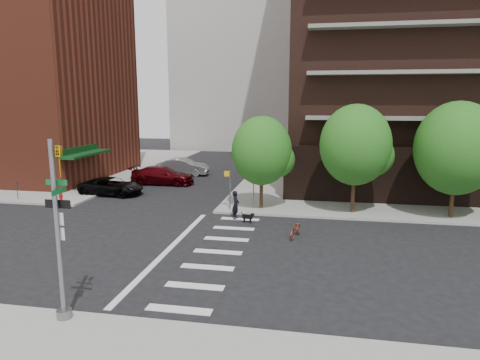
# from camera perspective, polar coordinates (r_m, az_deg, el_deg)

# --- Properties ---
(ground) EXTENTS (120.00, 120.00, 0.00)m
(ground) POSITION_cam_1_polar(r_m,az_deg,el_deg) (22.16, -10.63, -8.93)
(ground) COLOR black
(ground) RESTS_ON ground
(sidewalk_ne) EXTENTS (39.00, 33.00, 0.15)m
(sidewalk_ne) POSITION_cam_1_polar(r_m,az_deg,el_deg) (45.40, 26.67, 0.24)
(sidewalk_ne) COLOR gray
(sidewalk_ne) RESTS_ON ground
(sidewalk_nw) EXTENTS (31.00, 33.00, 0.15)m
(sidewalk_nw) POSITION_cam_1_polar(r_m,az_deg,el_deg) (54.16, -26.17, 1.78)
(sidewalk_nw) COLOR gray
(sidewalk_nw) RESTS_ON ground
(crosswalk) EXTENTS (3.85, 13.00, 0.01)m
(crosswalk) POSITION_cam_1_polar(r_m,az_deg,el_deg) (21.49, -5.05, -9.39)
(crosswalk) COLOR silver
(crosswalk) RESTS_ON ground
(midrise_nw) EXTENTS (21.40, 15.50, 20.00)m
(midrise_nw) POSITION_cam_1_polar(r_m,az_deg,el_deg) (47.87, -28.67, 12.69)
(midrise_nw) COLOR maroon
(midrise_nw) RESTS_ON sidewalk_nw
(tree_a) EXTENTS (4.00, 4.00, 5.90)m
(tree_a) POSITION_cam_1_polar(r_m,az_deg,el_deg) (28.38, 2.91, 3.91)
(tree_a) COLOR #301E11
(tree_a) RESTS_ON sidewalk_ne
(tree_b) EXTENTS (4.50, 4.50, 6.65)m
(tree_b) POSITION_cam_1_polar(r_m,az_deg,el_deg) (28.18, 15.14, 4.54)
(tree_b) COLOR #301E11
(tree_b) RESTS_ON sidewalk_ne
(tree_c) EXTENTS (5.00, 5.00, 6.80)m
(tree_c) POSITION_cam_1_polar(r_m,az_deg,el_deg) (29.30, 26.92, 3.78)
(tree_c) COLOR #301E11
(tree_c) RESTS_ON sidewalk_ne
(traffic_signal) EXTENTS (0.90, 0.75, 6.00)m
(traffic_signal) POSITION_cam_1_polar(r_m,az_deg,el_deg) (15.20, -22.90, -8.03)
(traffic_signal) COLOR slate
(traffic_signal) RESTS_ON sidewalk_s
(pedestrian_signal) EXTENTS (2.18, 0.67, 2.60)m
(pedestrian_signal) POSITION_cam_1_polar(r_m,az_deg,el_deg) (28.43, -0.65, -0.54)
(pedestrian_signal) COLOR slate
(pedestrian_signal) RESTS_ON sidewalk_ne
(fire_hydrant) EXTENTS (0.24, 0.24, 0.73)m
(fire_hydrant) POSITION_cam_1_polar(r_m,az_deg,el_deg) (33.46, -22.79, -1.96)
(fire_hydrant) COLOR #A50C0C
(fire_hydrant) RESTS_ON sidewalk_nw
(parking_meter) EXTENTS (0.10, 0.08, 1.32)m
(parking_meter) POSITION_cam_1_polar(r_m,az_deg,el_deg) (35.41, -27.58, -1.01)
(parking_meter) COLOR black
(parking_meter) RESTS_ON sidewalk_nw
(parked_car_black) EXTENTS (2.51, 5.08, 1.39)m
(parked_car_black) POSITION_cam_1_polar(r_m,az_deg,el_deg) (35.01, -16.78, -0.81)
(parked_car_black) COLOR black
(parked_car_black) RESTS_ON ground
(parked_car_maroon) EXTENTS (2.38, 5.62, 1.62)m
(parked_car_maroon) POSITION_cam_1_polar(r_m,az_deg,el_deg) (38.40, -10.28, 0.62)
(parked_car_maroon) COLOR #48050A
(parked_car_maroon) RESTS_ON ground
(parked_car_silver) EXTENTS (2.04, 5.18, 1.68)m
(parked_car_silver) POSITION_cam_1_polar(r_m,az_deg,el_deg) (42.92, -7.59, 1.78)
(parked_car_silver) COLOR #A5A9AC
(parked_car_silver) RESTS_ON ground
(scooter) EXTENTS (0.99, 1.86, 0.93)m
(scooter) POSITION_cam_1_polar(r_m,az_deg,el_deg) (23.50, 7.44, -6.51)
(scooter) COLOR brown
(scooter) RESTS_ON ground
(dog_walker) EXTENTS (0.67, 0.46, 1.80)m
(dog_walker) POSITION_cam_1_polar(r_m,az_deg,el_deg) (26.72, -0.58, -3.35)
(dog_walker) COLOR black
(dog_walker) RESTS_ON ground
(dog) EXTENTS (0.73, 0.29, 0.61)m
(dog) POSITION_cam_1_polar(r_m,az_deg,el_deg) (26.03, 1.07, -4.90)
(dog) COLOR black
(dog) RESTS_ON ground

